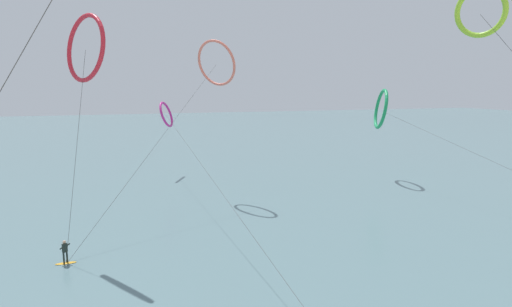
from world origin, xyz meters
The scene contains 7 objects.
sea_water centered at (0.00, 104.75, 0.04)m, with size 400.00×200.00×0.08m, color slate.
surfer_amber centered at (-10.76, 29.62, 0.82)m, with size 1.40×0.73×1.70m.
kite_coral centered at (4.12, 45.35, 15.02)m, with size 17.19×18.40×17.58m.
kite_crimson centered at (-8.76, 32.55, 15.17)m, with size 3.79×5.38×17.70m.
kite_emerald centered at (26.85, 46.45, 9.51)m, with size 3.44×42.04×12.24m.
kite_magenta centered at (0.11, 58.72, 8.56)m, with size 3.18×52.11×10.44m.
kite_lime centered at (15.94, 20.95, 17.19)m, with size 2.13×18.71×18.91m.
Camera 1 is at (-7.19, -1.11, 12.30)m, focal length 29.39 mm.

